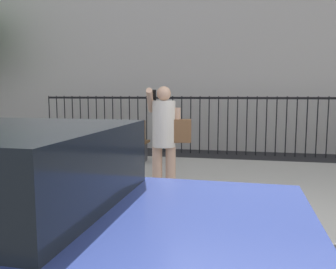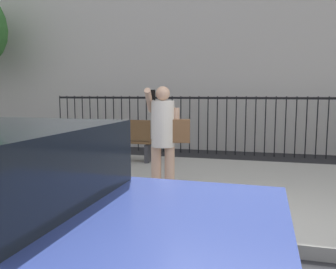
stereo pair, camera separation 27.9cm
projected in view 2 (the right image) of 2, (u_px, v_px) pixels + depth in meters
name	position (u px, v px, depth m)	size (l,w,h in m)	color
ground_plane	(261.00, 255.00, 3.59)	(60.00, 60.00, 0.00)	black
sidewalk	(260.00, 191.00, 5.69)	(28.00, 4.40, 0.15)	#9E9B93
iron_fence	(260.00, 118.00, 9.13)	(12.03, 0.04, 1.60)	black
pedestrian_on_phone	(165.00, 133.00, 5.07)	(0.69, 0.48, 1.63)	tan
street_bench	(118.00, 139.00, 7.77)	(1.60, 0.45, 0.95)	brown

